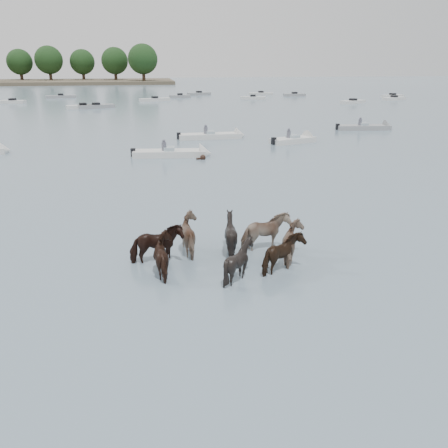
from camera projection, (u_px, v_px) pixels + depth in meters
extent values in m
plane|color=slate|center=(193.00, 282.00, 15.24)|extent=(400.00, 400.00, 0.00)
imported|color=black|center=(157.00, 246.00, 16.53)|extent=(2.02, 1.17, 1.61)
imported|color=gray|center=(193.00, 236.00, 17.53)|extent=(1.98, 2.06, 1.60)
imported|color=black|center=(230.00, 235.00, 17.49)|extent=(1.99, 1.97, 1.64)
imported|color=gray|center=(265.00, 234.00, 17.69)|extent=(2.10, 1.41, 1.63)
imported|color=black|center=(167.00, 257.00, 15.73)|extent=(1.84, 1.92, 1.49)
imported|color=black|center=(239.00, 263.00, 15.26)|extent=(1.48, 1.34, 1.52)
imported|color=black|center=(283.00, 256.00, 15.85)|extent=(1.90, 1.68, 1.49)
imported|color=#866A5B|center=(295.00, 245.00, 16.74)|extent=(1.48, 1.67, 1.54)
sphere|color=black|center=(203.00, 158.00, 34.22)|extent=(0.44, 0.44, 0.44)
cube|color=black|center=(200.00, 159.00, 34.22)|extent=(0.50, 0.22, 0.18)
cone|color=silver|center=(5.00, 150.00, 36.55)|extent=(1.25, 1.77, 1.60)
cube|color=silver|center=(170.00, 154.00, 35.22)|extent=(5.68, 2.21, 0.55)
cone|color=silver|center=(205.00, 153.00, 35.40)|extent=(1.07, 1.69, 1.60)
cube|color=#99ADB7|center=(169.00, 149.00, 35.11)|extent=(0.92, 1.20, 0.35)
cube|color=black|center=(133.00, 152.00, 35.00)|extent=(0.39, 0.39, 0.60)
cylinder|color=#595966|center=(164.00, 147.00, 34.97)|extent=(0.36, 0.36, 0.70)
sphere|color=#595966|center=(164.00, 141.00, 34.82)|extent=(0.24, 0.24, 0.24)
cube|color=silver|center=(210.00, 136.00, 43.35)|extent=(5.95, 1.72, 0.55)
cone|color=silver|center=(240.00, 135.00, 43.90)|extent=(0.93, 1.62, 1.60)
cube|color=#99ADB7|center=(210.00, 133.00, 43.23)|extent=(0.82, 1.14, 0.35)
cube|color=black|center=(179.00, 136.00, 42.75)|extent=(0.36, 0.36, 0.60)
cylinder|color=#595966|center=(206.00, 131.00, 43.10)|extent=(0.36, 0.36, 0.70)
sphere|color=#595966|center=(206.00, 126.00, 42.95)|extent=(0.24, 0.24, 0.24)
cube|color=silver|center=(293.00, 141.00, 41.04)|extent=(4.47, 2.91, 0.55)
cone|color=silver|center=(311.00, 139.00, 42.02)|extent=(1.39, 1.81, 1.60)
cube|color=#99ADB7|center=(293.00, 137.00, 40.92)|extent=(1.13, 1.32, 0.35)
cube|color=black|center=(274.00, 141.00, 40.01)|extent=(0.45, 0.45, 0.60)
cylinder|color=#595966|center=(289.00, 135.00, 40.79)|extent=(0.36, 0.36, 0.70)
sphere|color=#595966|center=(289.00, 129.00, 40.64)|extent=(0.24, 0.24, 0.24)
cube|color=gray|center=(363.00, 128.00, 49.03)|extent=(5.75, 2.20, 0.55)
cone|color=gray|center=(389.00, 127.00, 49.21)|extent=(1.07, 1.69, 1.60)
cube|color=#99ADB7|center=(363.00, 124.00, 48.91)|extent=(0.92, 1.20, 0.35)
cube|color=black|center=(338.00, 127.00, 48.79)|extent=(0.39, 0.39, 0.60)
cylinder|color=#595966|center=(360.00, 123.00, 48.77)|extent=(0.36, 0.36, 0.70)
sphere|color=#595966|center=(361.00, 118.00, 48.62)|extent=(0.24, 0.24, 0.24)
cube|color=silver|center=(13.00, 102.00, 79.51)|extent=(4.40, 2.24, 0.60)
cube|color=black|center=(12.00, 100.00, 79.38)|extent=(1.17, 1.17, 0.50)
cube|color=gray|center=(61.00, 97.00, 91.02)|extent=(5.87, 2.55, 0.60)
cube|color=black|center=(61.00, 95.00, 90.89)|extent=(1.17, 1.17, 0.50)
cube|color=silver|center=(83.00, 107.00, 70.97)|extent=(5.11, 2.86, 0.60)
cube|color=black|center=(83.00, 104.00, 70.84)|extent=(1.25, 1.25, 0.50)
cube|color=gray|center=(96.00, 107.00, 71.39)|extent=(5.70, 3.59, 0.60)
cube|color=black|center=(96.00, 104.00, 71.26)|extent=(1.32, 1.32, 0.50)
cube|color=silver|center=(155.00, 100.00, 84.02)|extent=(5.78, 3.04, 0.60)
cube|color=black|center=(155.00, 98.00, 83.89)|extent=(1.25, 1.25, 0.50)
cube|color=gray|center=(180.00, 97.00, 91.86)|extent=(4.19, 1.57, 0.60)
cube|color=black|center=(180.00, 95.00, 91.74)|extent=(1.02, 1.02, 0.50)
cube|color=gray|center=(199.00, 94.00, 99.04)|extent=(5.33, 2.96, 0.60)
cube|color=black|center=(199.00, 92.00, 98.92)|extent=(1.25, 1.25, 0.50)
cube|color=silver|center=(253.00, 98.00, 88.14)|extent=(5.04, 2.91, 0.60)
cube|color=black|center=(253.00, 96.00, 88.01)|extent=(1.26, 1.26, 0.50)
cube|color=silver|center=(261.00, 94.00, 99.13)|extent=(5.04, 1.54, 0.60)
cube|color=black|center=(261.00, 92.00, 99.00)|extent=(1.01, 1.01, 0.50)
cube|color=gray|center=(294.00, 95.00, 95.88)|extent=(4.53, 1.58, 0.60)
cube|color=black|center=(295.00, 93.00, 95.75)|extent=(1.02, 1.02, 0.50)
cube|color=silver|center=(353.00, 102.00, 79.29)|extent=(5.13, 3.41, 0.60)
cube|color=black|center=(353.00, 100.00, 79.16)|extent=(1.32, 1.32, 0.50)
cube|color=silver|center=(394.00, 99.00, 86.35)|extent=(5.39, 3.36, 0.60)
cube|color=black|center=(394.00, 97.00, 86.22)|extent=(1.30, 1.30, 0.50)
cube|color=silver|center=(392.00, 96.00, 92.31)|extent=(4.92, 2.59, 0.60)
cube|color=black|center=(393.00, 94.00, 92.18)|extent=(1.21, 1.21, 0.50)
cylinder|color=#382619|center=(22.00, 77.00, 153.41)|extent=(1.00, 1.00, 3.70)
sphere|color=black|center=(20.00, 62.00, 151.79)|extent=(8.22, 8.22, 8.22)
cylinder|color=#382619|center=(51.00, 77.00, 152.34)|extent=(1.00, 1.00, 4.04)
sphere|color=black|center=(49.00, 60.00, 150.57)|extent=(8.98, 8.98, 8.98)
cylinder|color=#382619|center=(84.00, 77.00, 156.48)|extent=(1.00, 1.00, 3.70)
sphere|color=black|center=(82.00, 62.00, 154.86)|extent=(8.22, 8.22, 8.22)
cylinder|color=#382619|center=(116.00, 77.00, 153.03)|extent=(1.00, 1.00, 3.89)
sphere|color=black|center=(115.00, 61.00, 151.33)|extent=(8.65, 8.65, 8.65)
cylinder|color=#382619|center=(144.00, 77.00, 146.66)|extent=(1.00, 1.00, 4.18)
sphere|color=black|center=(143.00, 59.00, 144.83)|extent=(9.29, 9.29, 9.29)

